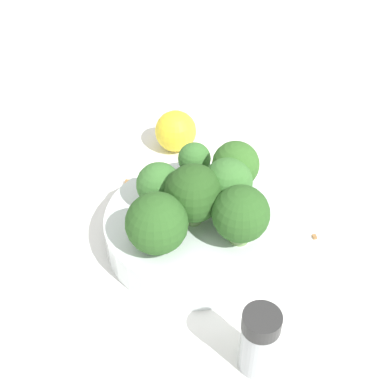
# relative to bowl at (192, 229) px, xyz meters

# --- Properties ---
(ground_plane) EXTENTS (3.00, 3.00, 0.00)m
(ground_plane) POSITION_rel_bowl_xyz_m (0.00, 0.00, -0.02)
(ground_plane) COLOR white
(bowl) EXTENTS (0.17, 0.17, 0.03)m
(bowl) POSITION_rel_bowl_xyz_m (0.00, 0.00, 0.00)
(bowl) COLOR silver
(bowl) RESTS_ON ground_plane
(broccoli_floret_0) EXTENTS (0.06, 0.06, 0.06)m
(broccoli_floret_0) POSITION_rel_bowl_xyz_m (0.04, 0.03, 0.05)
(broccoli_floret_0) COLOR #84AD66
(broccoli_floret_0) RESTS_ON bowl
(broccoli_floret_1) EXTENTS (0.05, 0.05, 0.06)m
(broccoli_floret_1) POSITION_rel_bowl_xyz_m (-0.03, 0.00, 0.05)
(broccoli_floret_1) COLOR #7A9E5B
(broccoli_floret_1) RESTS_ON bowl
(broccoli_floret_2) EXTENTS (0.05, 0.05, 0.06)m
(broccoli_floret_2) POSITION_rel_bowl_xyz_m (0.00, 0.01, 0.05)
(broccoli_floret_2) COLOR #84AD66
(broccoli_floret_2) RESTS_ON bowl
(broccoli_floret_3) EXTENTS (0.04, 0.04, 0.05)m
(broccoli_floret_3) POSITION_rel_bowl_xyz_m (0.03, -0.02, 0.04)
(broccoli_floret_3) COLOR #84AD66
(broccoli_floret_3) RESTS_ON bowl
(broccoli_floret_4) EXTENTS (0.03, 0.03, 0.04)m
(broccoli_floret_4) POSITION_rel_bowl_xyz_m (-0.02, -0.05, 0.04)
(broccoli_floret_4) COLOR #7A9E5B
(broccoli_floret_4) RESTS_ON bowl
(broccoli_floret_5) EXTENTS (0.05, 0.05, 0.06)m
(broccoli_floret_5) POSITION_rel_bowl_xyz_m (-0.03, 0.04, 0.05)
(broccoli_floret_5) COLOR #7A9E5B
(broccoli_floret_5) RESTS_ON bowl
(broccoli_floret_6) EXTENTS (0.05, 0.05, 0.06)m
(broccoli_floret_6) POSITION_rel_bowl_xyz_m (-0.05, -0.02, 0.05)
(broccoli_floret_6) COLOR #8EB770
(broccoli_floret_6) RESTS_ON bowl
(pepper_shaker) EXTENTS (0.03, 0.03, 0.07)m
(pepper_shaker) POSITION_rel_bowl_xyz_m (-0.02, 0.15, 0.02)
(pepper_shaker) COLOR #B2B7BC
(pepper_shaker) RESTS_ON ground_plane
(lemon_wedge) EXTENTS (0.05, 0.05, 0.05)m
(lemon_wedge) POSITION_rel_bowl_xyz_m (-0.02, -0.16, 0.01)
(lemon_wedge) COLOR yellow
(lemon_wedge) RESTS_ON ground_plane
(almond_crumb_0) EXTENTS (0.01, 0.01, 0.01)m
(almond_crumb_0) POSITION_rel_bowl_xyz_m (-0.01, 0.15, -0.01)
(almond_crumb_0) COLOR tan
(almond_crumb_0) RESTS_ON ground_plane
(almond_crumb_1) EXTENTS (0.01, 0.01, 0.01)m
(almond_crumb_1) POSITION_rel_bowl_xyz_m (0.05, -0.10, -0.01)
(almond_crumb_1) COLOR olive
(almond_crumb_1) RESTS_ON ground_plane
(almond_crumb_2) EXTENTS (0.00, 0.01, 0.01)m
(almond_crumb_2) POSITION_rel_bowl_xyz_m (-0.12, 0.03, -0.01)
(almond_crumb_2) COLOR olive
(almond_crumb_2) RESTS_ON ground_plane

